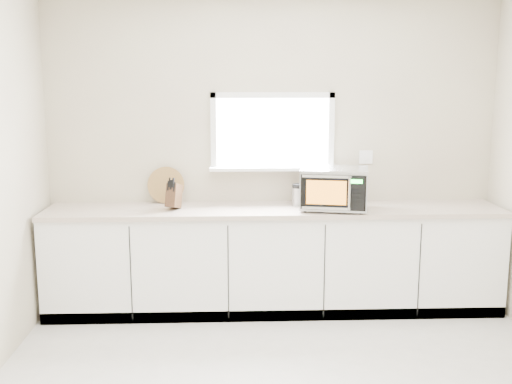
{
  "coord_description": "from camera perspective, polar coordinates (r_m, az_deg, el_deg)",
  "views": [
    {
      "loc": [
        -0.36,
        -3.35,
        1.97
      ],
      "look_at": [
        -0.16,
        1.55,
        1.08
      ],
      "focal_mm": 42.0,
      "sensor_mm": 36.0,
      "label": 1
    }
  ],
  "objects": [
    {
      "name": "coffee_grinder",
      "position": [
        5.25,
        4.06,
        -0.25
      ],
      "size": [
        0.13,
        0.13,
        0.2
      ],
      "rotation": [
        0.0,
        0.0,
        0.13
      ],
      "color": "#A8ABAF",
      "rests_on": "countertop"
    },
    {
      "name": "countertop",
      "position": [
        5.17,
        1.76,
        -1.73
      ],
      "size": [
        3.92,
        0.64,
        0.04
      ],
      "primitive_type": "cube",
      "color": "#B6AB96",
      "rests_on": "cabinets"
    },
    {
      "name": "cabinets",
      "position": [
        5.29,
        1.72,
        -6.58
      ],
      "size": [
        3.92,
        0.6,
        0.88
      ],
      "primitive_type": "cube",
      "color": "white",
      "rests_on": "ground"
    },
    {
      "name": "cutting_board",
      "position": [
        5.4,
        -8.57,
        0.66
      ],
      "size": [
        0.33,
        0.08,
        0.33
      ],
      "primitive_type": "cylinder",
      "rotation": [
        1.4,
        0.0,
        0.0
      ],
      "color": "olive",
      "rests_on": "countertop"
    },
    {
      "name": "knife_block",
      "position": [
        5.13,
        -7.84,
        -0.32
      ],
      "size": [
        0.15,
        0.21,
        0.28
      ],
      "rotation": [
        0.0,
        0.0,
        -0.33
      ],
      "color": "#452C18",
      "rests_on": "countertop"
    },
    {
      "name": "microwave",
      "position": [
        5.1,
        7.48,
        0.39
      ],
      "size": [
        0.63,
        0.54,
        0.36
      ],
      "rotation": [
        0.0,
        0.0,
        -0.22
      ],
      "color": "black",
      "rests_on": "countertop"
    },
    {
      "name": "back_wall",
      "position": [
        5.39,
        1.56,
        3.77
      ],
      "size": [
        4.0,
        0.17,
        2.7
      ],
      "color": "beige",
      "rests_on": "ground"
    }
  ]
}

